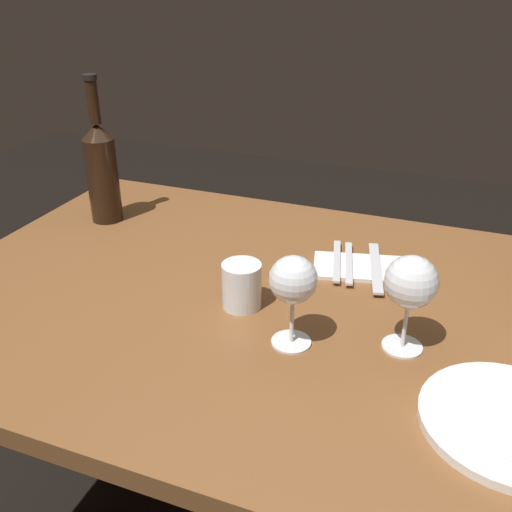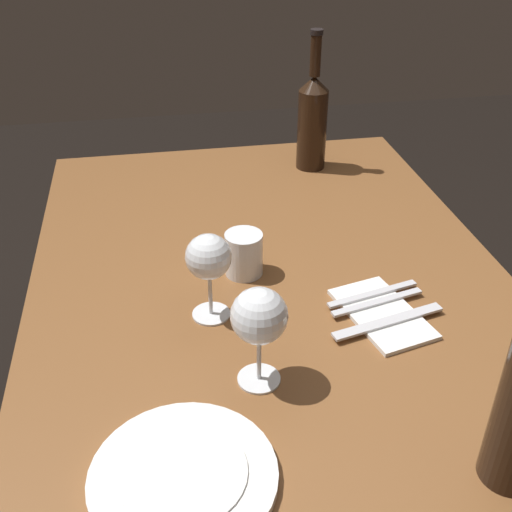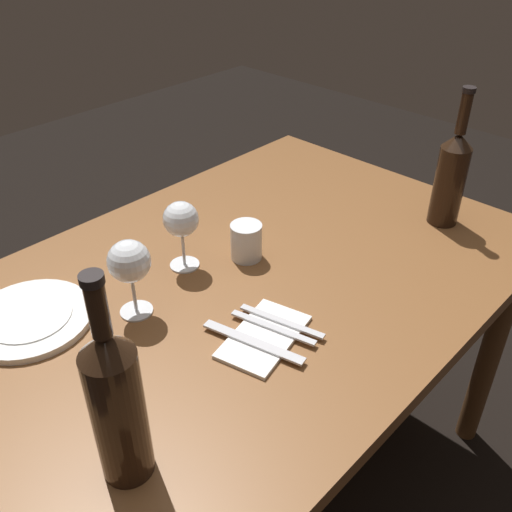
{
  "view_description": "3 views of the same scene",
  "coord_description": "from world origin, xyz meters",
  "px_view_note": "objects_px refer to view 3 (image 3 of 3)",
  "views": [
    {
      "loc": [
        0.31,
        -0.87,
        1.3
      ],
      "look_at": [
        -0.01,
        -0.04,
        0.84
      ],
      "focal_mm": 40.35,
      "sensor_mm": 36.0,
      "label": 1
    },
    {
      "loc": [
        0.94,
        -0.2,
        1.41
      ],
      "look_at": [
        0.02,
        -0.04,
        0.81
      ],
      "focal_mm": 43.8,
      "sensor_mm": 36.0,
      "label": 2
    },
    {
      "loc": [
        0.73,
        0.71,
        1.47
      ],
      "look_at": [
        0.03,
        0.04,
        0.81
      ],
      "focal_mm": 39.94,
      "sensor_mm": 36.0,
      "label": 3
    }
  ],
  "objects_px": {
    "wine_bottle": "(451,176)",
    "fork_inner": "(273,328)",
    "wine_bottle_second": "(117,404)",
    "water_tumbler": "(246,243)",
    "fork_outer": "(282,321)",
    "wine_glass_right": "(181,221)",
    "folded_napkin": "(264,337)",
    "wine_glass_left": "(129,263)",
    "dinner_plate": "(30,319)",
    "table_knife": "(253,342)"
  },
  "relations": [
    {
      "from": "wine_bottle",
      "to": "fork_inner",
      "type": "xyz_separation_m",
      "value": [
        0.6,
        -0.03,
        -0.12
      ]
    },
    {
      "from": "wine_bottle_second",
      "to": "fork_inner",
      "type": "relative_size",
      "value": 1.98
    },
    {
      "from": "wine_bottle_second",
      "to": "water_tumbler",
      "type": "relative_size",
      "value": 4.16
    },
    {
      "from": "wine_bottle_second",
      "to": "fork_outer",
      "type": "relative_size",
      "value": 1.98
    },
    {
      "from": "wine_glass_right",
      "to": "folded_napkin",
      "type": "height_order",
      "value": "wine_glass_right"
    },
    {
      "from": "folded_napkin",
      "to": "fork_outer",
      "type": "bearing_deg",
      "value": 180.0
    },
    {
      "from": "wine_glass_left",
      "to": "wine_bottle_second",
      "type": "xyz_separation_m",
      "value": [
        0.22,
        0.28,
        0.02
      ]
    },
    {
      "from": "fork_outer",
      "to": "folded_napkin",
      "type": "bearing_deg",
      "value": 0.0
    },
    {
      "from": "dinner_plate",
      "to": "wine_glass_left",
      "type": "bearing_deg",
      "value": 141.81
    },
    {
      "from": "wine_bottle_second",
      "to": "fork_inner",
      "type": "bearing_deg",
      "value": -172.96
    },
    {
      "from": "folded_napkin",
      "to": "fork_inner",
      "type": "bearing_deg",
      "value": 180.0
    },
    {
      "from": "folded_napkin",
      "to": "table_knife",
      "type": "height_order",
      "value": "table_knife"
    },
    {
      "from": "wine_bottle",
      "to": "fork_inner",
      "type": "bearing_deg",
      "value": -2.97
    },
    {
      "from": "fork_outer",
      "to": "table_knife",
      "type": "xyz_separation_m",
      "value": [
        0.08,
        0.0,
        0.0
      ]
    },
    {
      "from": "wine_glass_right",
      "to": "water_tumbler",
      "type": "xyz_separation_m",
      "value": [
        -0.12,
        0.08,
        -0.08
      ]
    },
    {
      "from": "wine_bottle_second",
      "to": "fork_outer",
      "type": "distance_m",
      "value": 0.42
    },
    {
      "from": "wine_glass_left",
      "to": "table_knife",
      "type": "relative_size",
      "value": 0.79
    },
    {
      "from": "dinner_plate",
      "to": "fork_inner",
      "type": "bearing_deg",
      "value": 129.84
    },
    {
      "from": "fork_outer",
      "to": "dinner_plate",
      "type": "bearing_deg",
      "value": -47.93
    },
    {
      "from": "wine_glass_right",
      "to": "fork_outer",
      "type": "relative_size",
      "value": 0.89
    },
    {
      "from": "wine_bottle_second",
      "to": "dinner_plate",
      "type": "height_order",
      "value": "wine_bottle_second"
    },
    {
      "from": "wine_bottle",
      "to": "folded_napkin",
      "type": "xyz_separation_m",
      "value": [
        0.63,
        -0.03,
        -0.12
      ]
    },
    {
      "from": "wine_glass_right",
      "to": "table_knife",
      "type": "xyz_separation_m",
      "value": [
        0.08,
        0.29,
        -0.11
      ]
    },
    {
      "from": "wine_bottle",
      "to": "fork_inner",
      "type": "relative_size",
      "value": 1.91
    },
    {
      "from": "water_tumbler",
      "to": "folded_napkin",
      "type": "distance_m",
      "value": 0.28
    },
    {
      "from": "wine_bottle_second",
      "to": "fork_inner",
      "type": "height_order",
      "value": "wine_bottle_second"
    },
    {
      "from": "wine_glass_left",
      "to": "water_tumbler",
      "type": "relative_size",
      "value": 1.94
    },
    {
      "from": "wine_bottle",
      "to": "water_tumbler",
      "type": "bearing_deg",
      "value": -28.47
    },
    {
      "from": "wine_bottle_second",
      "to": "fork_outer",
      "type": "bearing_deg",
      "value": -173.4
    },
    {
      "from": "wine_glass_right",
      "to": "table_knife",
      "type": "distance_m",
      "value": 0.32
    },
    {
      "from": "wine_bottle",
      "to": "wine_glass_left",
      "type": "bearing_deg",
      "value": -19.92
    },
    {
      "from": "wine_bottle",
      "to": "dinner_plate",
      "type": "distance_m",
      "value": 1.0
    },
    {
      "from": "fork_outer",
      "to": "table_knife",
      "type": "bearing_deg",
      "value": 0.0
    },
    {
      "from": "fork_outer",
      "to": "wine_bottle_second",
      "type": "bearing_deg",
      "value": 6.6
    },
    {
      "from": "table_knife",
      "to": "wine_glass_left",
      "type": "bearing_deg",
      "value": -69.69
    },
    {
      "from": "wine_glass_right",
      "to": "wine_bottle_second",
      "type": "xyz_separation_m",
      "value": [
        0.4,
        0.34,
        0.02
      ]
    },
    {
      "from": "wine_bottle_second",
      "to": "water_tumbler",
      "type": "bearing_deg",
      "value": -153.28
    },
    {
      "from": "wine_glass_right",
      "to": "fork_outer",
      "type": "height_order",
      "value": "wine_glass_right"
    },
    {
      "from": "wine_glass_left",
      "to": "wine_bottle",
      "type": "height_order",
      "value": "wine_bottle"
    },
    {
      "from": "water_tumbler",
      "to": "fork_outer",
      "type": "distance_m",
      "value": 0.25
    },
    {
      "from": "wine_glass_right",
      "to": "wine_bottle",
      "type": "bearing_deg",
      "value": 150.57
    },
    {
      "from": "wine_glass_left",
      "to": "wine_bottle",
      "type": "bearing_deg",
      "value": 160.08
    },
    {
      "from": "water_tumbler",
      "to": "fork_inner",
      "type": "bearing_deg",
      "value": 55.4
    },
    {
      "from": "wine_glass_left",
      "to": "fork_inner",
      "type": "relative_size",
      "value": 0.92
    },
    {
      "from": "wine_glass_right",
      "to": "water_tumbler",
      "type": "distance_m",
      "value": 0.16
    },
    {
      "from": "wine_bottle",
      "to": "fork_inner",
      "type": "distance_m",
      "value": 0.61
    },
    {
      "from": "water_tumbler",
      "to": "dinner_plate",
      "type": "distance_m",
      "value": 0.48
    },
    {
      "from": "wine_glass_left",
      "to": "folded_napkin",
      "type": "relative_size",
      "value": 0.78
    },
    {
      "from": "wine_bottle",
      "to": "table_knife",
      "type": "distance_m",
      "value": 0.67
    },
    {
      "from": "water_tumbler",
      "to": "table_knife",
      "type": "xyz_separation_m",
      "value": [
        0.2,
        0.21,
        -0.03
      ]
    }
  ]
}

